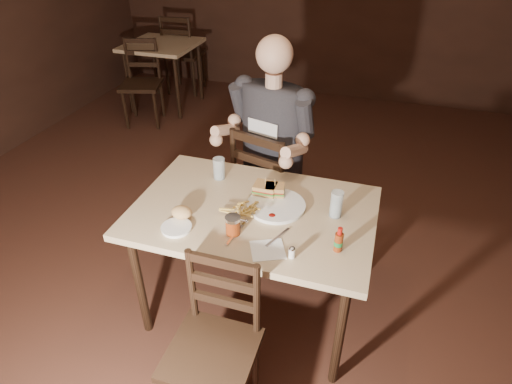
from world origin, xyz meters
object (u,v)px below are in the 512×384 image
(bg_chair_far, at_px, (184,54))
(glass_left, at_px, (219,168))
(main_table, at_px, (253,221))
(diner, at_px, (269,120))
(chair_far, at_px, (272,187))
(side_plate, at_px, (176,228))
(dinner_plate, at_px, (276,206))
(syrup_dispenser, at_px, (233,225))
(glass_right, at_px, (336,204))
(hot_sauce, at_px, (339,239))
(bg_chair_near, at_px, (141,85))
(chair_near, at_px, (211,353))
(bg_table, at_px, (162,51))

(bg_chair_far, relative_size, glass_left, 7.72)
(main_table, relative_size, bg_chair_far, 1.29)
(glass_left, bearing_deg, diner, 62.51)
(chair_far, bearing_deg, side_plate, 91.43)
(main_table, distance_m, side_plate, 0.43)
(dinner_plate, distance_m, syrup_dispenser, 0.31)
(diner, height_order, dinner_plate, diner)
(glass_right, bearing_deg, hot_sauce, -78.55)
(bg_chair_far, bearing_deg, bg_chair_near, 86.19)
(hot_sauce, xyz_separation_m, side_plate, (-0.79, -0.09, -0.06))
(chair_near, distance_m, syrup_dispenser, 0.60)
(chair_far, xyz_separation_m, glass_right, (0.50, -0.59, 0.36))
(main_table, distance_m, chair_near, 0.72)
(chair_near, distance_m, hot_sauce, 0.78)
(main_table, bearing_deg, syrup_dispenser, -98.51)
(glass_left, bearing_deg, dinner_plate, -25.09)
(bg_chair_near, distance_m, syrup_dispenser, 3.22)
(diner, bearing_deg, hot_sauce, -39.22)
(main_table, distance_m, chair_far, 0.71)
(bg_chair_far, bearing_deg, glass_right, 123.23)
(bg_table, height_order, dinner_plate, dinner_plate)
(bg_table, relative_size, dinner_plate, 2.62)
(glass_right, bearing_deg, bg_table, 132.20)
(main_table, height_order, bg_chair_far, bg_chair_far)
(dinner_plate, bearing_deg, side_plate, -142.22)
(chair_far, relative_size, hot_sauce, 7.29)
(chair_near, relative_size, dinner_plate, 2.79)
(chair_far, height_order, bg_chair_near, chair_far)
(glass_left, bearing_deg, main_table, -39.95)
(main_table, bearing_deg, glass_left, 140.05)
(bg_table, xyz_separation_m, chair_near, (2.07, -3.47, -0.25))
(bg_chair_far, bearing_deg, chair_far, 122.42)
(glass_left, bearing_deg, syrup_dispenser, -60.92)
(bg_chair_far, distance_m, glass_right, 4.12)
(chair_near, relative_size, bg_chair_near, 0.94)
(chair_far, xyz_separation_m, dinner_plate, (0.19, -0.61, 0.30))
(bg_chair_far, relative_size, diner, 0.98)
(bg_chair_near, height_order, diner, diner)
(dinner_plate, relative_size, glass_right, 2.09)
(chair_near, xyz_separation_m, bg_chair_far, (-2.07, 4.02, 0.07))
(bg_table, relative_size, bg_chair_far, 0.81)
(side_plate, bearing_deg, dinner_plate, 37.78)
(chair_far, xyz_separation_m, glass_left, (-0.21, -0.43, 0.35))
(bg_table, bearing_deg, side_plate, -60.61)
(main_table, distance_m, bg_table, 3.48)
(bg_chair_far, distance_m, bg_chair_near, 1.10)
(syrup_dispenser, bearing_deg, side_plate, -168.82)
(glass_left, bearing_deg, bg_chair_near, 131.14)
(glass_right, relative_size, hot_sauce, 1.11)
(chair_far, bearing_deg, syrup_dispenser, 108.39)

